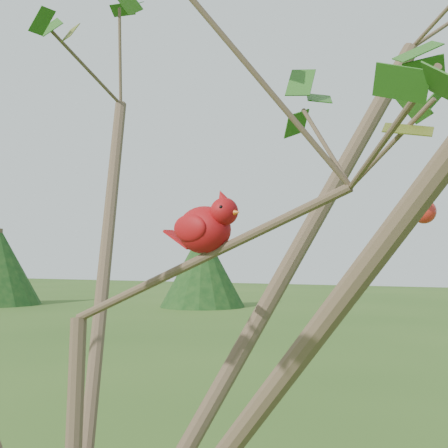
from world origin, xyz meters
The scene contains 2 objects.
crabapple_tree centered at (0.03, -0.02, 2.12)m, with size 2.35×2.05×2.95m.
cardinal centered at (0.27, 0.07, 2.14)m, with size 0.19×0.11×0.13m.
Camera 1 is at (0.85, -1.09, 2.09)m, focal length 55.00 mm.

